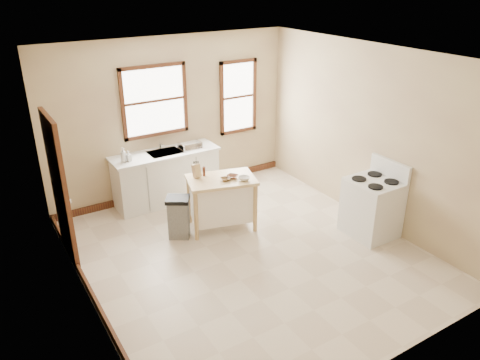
{
  "coord_description": "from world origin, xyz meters",
  "views": [
    {
      "loc": [
        -3.14,
        -4.83,
        3.77
      ],
      "look_at": [
        0.1,
        0.4,
        0.99
      ],
      "focal_mm": 35.0,
      "sensor_mm": 36.0,
      "label": 1
    }
  ],
  "objects_px": {
    "bowl_a": "(225,179)",
    "soap_bottle_b": "(128,156)",
    "pepper_grinder": "(204,171)",
    "trash_bin": "(179,217)",
    "bowl_c": "(244,178)",
    "dish_rack": "(190,146)",
    "kitchen_island": "(222,203)",
    "soap_bottle_a": "(123,155)",
    "knife_block": "(197,171)",
    "gas_stove": "(373,200)",
    "bowl_b": "(232,177)"
  },
  "relations": [
    {
      "from": "bowl_a",
      "to": "soap_bottle_b",
      "type": "bearing_deg",
      "value": 127.6
    },
    {
      "from": "bowl_b",
      "to": "gas_stove",
      "type": "relative_size",
      "value": 0.15
    },
    {
      "from": "soap_bottle_b",
      "to": "bowl_c",
      "type": "distance_m",
      "value": 1.97
    },
    {
      "from": "soap_bottle_a",
      "to": "bowl_b",
      "type": "height_order",
      "value": "soap_bottle_a"
    },
    {
      "from": "soap_bottle_b",
      "to": "bowl_b",
      "type": "relative_size",
      "value": 1.0
    },
    {
      "from": "trash_bin",
      "to": "gas_stove",
      "type": "relative_size",
      "value": 0.57
    },
    {
      "from": "kitchen_island",
      "to": "gas_stove",
      "type": "relative_size",
      "value": 0.89
    },
    {
      "from": "bowl_b",
      "to": "trash_bin",
      "type": "xyz_separation_m",
      "value": [
        -0.87,
        0.15,
        -0.53
      ]
    },
    {
      "from": "pepper_grinder",
      "to": "knife_block",
      "type": "bearing_deg",
      "value": 171.75
    },
    {
      "from": "bowl_c",
      "to": "bowl_a",
      "type": "bearing_deg",
      "value": 149.34
    },
    {
      "from": "dish_rack",
      "to": "bowl_c",
      "type": "distance_m",
      "value": 1.51
    },
    {
      "from": "bowl_a",
      "to": "bowl_c",
      "type": "bearing_deg",
      "value": -30.66
    },
    {
      "from": "knife_block",
      "to": "gas_stove",
      "type": "xyz_separation_m",
      "value": [
        2.14,
        -1.63,
        -0.36
      ]
    },
    {
      "from": "kitchen_island",
      "to": "knife_block",
      "type": "relative_size",
      "value": 5.16
    },
    {
      "from": "dish_rack",
      "to": "bowl_b",
      "type": "height_order",
      "value": "dish_rack"
    },
    {
      "from": "soap_bottle_a",
      "to": "trash_bin",
      "type": "distance_m",
      "value": 1.43
    },
    {
      "from": "pepper_grinder",
      "to": "gas_stove",
      "type": "height_order",
      "value": "gas_stove"
    },
    {
      "from": "kitchen_island",
      "to": "knife_block",
      "type": "xyz_separation_m",
      "value": [
        -0.3,
        0.24,
        0.52
      ]
    },
    {
      "from": "knife_block",
      "to": "trash_bin",
      "type": "distance_m",
      "value": 0.75
    },
    {
      "from": "soap_bottle_a",
      "to": "knife_block",
      "type": "height_order",
      "value": "soap_bottle_a"
    },
    {
      "from": "pepper_grinder",
      "to": "trash_bin",
      "type": "bearing_deg",
      "value": -164.89
    },
    {
      "from": "knife_block",
      "to": "bowl_c",
      "type": "xyz_separation_m",
      "value": [
        0.56,
        -0.48,
        -0.07
      ]
    },
    {
      "from": "pepper_grinder",
      "to": "gas_stove",
      "type": "bearing_deg",
      "value": -38.52
    },
    {
      "from": "soap_bottle_a",
      "to": "dish_rack",
      "type": "xyz_separation_m",
      "value": [
        1.19,
        0.0,
        -0.07
      ]
    },
    {
      "from": "knife_block",
      "to": "trash_bin",
      "type": "bearing_deg",
      "value": -164.82
    },
    {
      "from": "pepper_grinder",
      "to": "bowl_a",
      "type": "bearing_deg",
      "value": -58.3
    },
    {
      "from": "pepper_grinder",
      "to": "gas_stove",
      "type": "distance_m",
      "value": 2.61
    },
    {
      "from": "bowl_b",
      "to": "soap_bottle_a",
      "type": "bearing_deg",
      "value": 133.36
    },
    {
      "from": "bowl_b",
      "to": "soap_bottle_b",
      "type": "bearing_deg",
      "value": 131.61
    },
    {
      "from": "bowl_a",
      "to": "trash_bin",
      "type": "relative_size",
      "value": 0.23
    },
    {
      "from": "knife_block",
      "to": "gas_stove",
      "type": "distance_m",
      "value": 2.72
    },
    {
      "from": "knife_block",
      "to": "bowl_c",
      "type": "bearing_deg",
      "value": -46.77
    },
    {
      "from": "soap_bottle_b",
      "to": "bowl_a",
      "type": "distance_m",
      "value": 1.71
    },
    {
      "from": "knife_block",
      "to": "pepper_grinder",
      "type": "height_order",
      "value": "knife_block"
    },
    {
      "from": "bowl_c",
      "to": "trash_bin",
      "type": "relative_size",
      "value": 0.26
    },
    {
      "from": "gas_stove",
      "to": "bowl_c",
      "type": "bearing_deg",
      "value": 144.05
    },
    {
      "from": "soap_bottle_a",
      "to": "dish_rack",
      "type": "height_order",
      "value": "soap_bottle_a"
    },
    {
      "from": "dish_rack",
      "to": "soap_bottle_a",
      "type": "bearing_deg",
      "value": -161.49
    },
    {
      "from": "bowl_a",
      "to": "kitchen_island",
      "type": "bearing_deg",
      "value": 101.22
    },
    {
      "from": "bowl_c",
      "to": "trash_bin",
      "type": "height_order",
      "value": "bowl_c"
    },
    {
      "from": "pepper_grinder",
      "to": "bowl_a",
      "type": "height_order",
      "value": "pepper_grinder"
    },
    {
      "from": "bowl_a",
      "to": "bowl_c",
      "type": "xyz_separation_m",
      "value": [
        0.24,
        -0.15,
        0.01
      ]
    },
    {
      "from": "soap_bottle_b",
      "to": "bowl_a",
      "type": "xyz_separation_m",
      "value": [
        1.04,
        -1.35,
        -0.14
      ]
    },
    {
      "from": "dish_rack",
      "to": "pepper_grinder",
      "type": "height_order",
      "value": "dish_rack"
    },
    {
      "from": "gas_stove",
      "to": "dish_rack",
      "type": "bearing_deg",
      "value": 123.48
    },
    {
      "from": "soap_bottle_b",
      "to": "pepper_grinder",
      "type": "bearing_deg",
      "value": -71.42
    },
    {
      "from": "soap_bottle_b",
      "to": "gas_stove",
      "type": "relative_size",
      "value": 0.15
    },
    {
      "from": "soap_bottle_a",
      "to": "kitchen_island",
      "type": "bearing_deg",
      "value": -70.28
    },
    {
      "from": "kitchen_island",
      "to": "gas_stove",
      "type": "distance_m",
      "value": 2.32
    },
    {
      "from": "gas_stove",
      "to": "bowl_b",
      "type": "bearing_deg",
      "value": 142.09
    }
  ]
}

